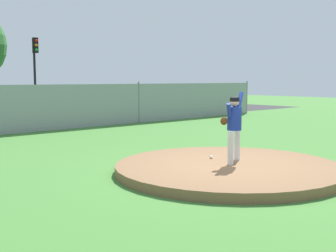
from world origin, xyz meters
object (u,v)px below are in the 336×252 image
parked_car_navy (116,100)px  traffic_light_far (35,62)px  pitcher_youth (234,122)px  parked_car_silver (28,105)px  baseball (211,157)px  traffic_cone_orange (61,114)px

parked_car_navy → traffic_light_far: size_ratio=1.01×
pitcher_youth → parked_car_silver: pitcher_youth is taller
baseball → parked_car_silver: 13.52m
traffic_light_far → traffic_cone_orange: bearing=-99.9°
pitcher_youth → parked_car_navy: pitcher_youth is taller
baseball → parked_car_navy: (7.57, 14.02, 0.59)m
baseball → traffic_light_far: traffic_light_far is taller
baseball → traffic_light_far: size_ratio=0.02×
parked_car_navy → parked_car_silver: bearing=-173.8°
parked_car_navy → traffic_cone_orange: bearing=-175.5°
baseball → parked_car_silver: parked_car_silver is taller
parked_car_navy → baseball: bearing=-118.4°
baseball → parked_car_silver: (1.78, 13.39, 0.56)m
baseball → parked_car_navy: 15.94m
pitcher_youth → traffic_light_far: bearing=76.5°
traffic_cone_orange → traffic_light_far: traffic_light_far is taller
baseball → parked_car_navy: parked_car_navy is taller
traffic_cone_orange → parked_car_silver: bearing=-170.5°
parked_car_silver → parked_car_navy: bearing=6.2°
pitcher_youth → traffic_cone_orange: pitcher_youth is taller
pitcher_youth → parked_car_silver: (1.76, 14.03, -0.30)m
traffic_light_far → baseball: bearing=-104.0°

